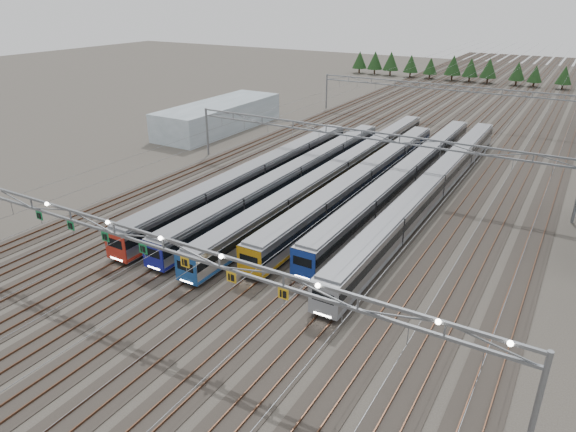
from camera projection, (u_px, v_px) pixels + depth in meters
The scene contains 13 objects.
ground at pixel (172, 320), 43.81m from camera, with size 400.00×400.00×0.00m, color #47423A.
track_bed at pixel (460, 103), 122.07m from camera, with size 54.00×260.00×5.42m.
train_a at pixel (256, 175), 71.76m from camera, with size 2.90×51.27×3.78m.
train_b at pixel (293, 177), 71.59m from camera, with size 2.70×54.75×3.51m.
train_c at pixel (340, 171), 74.05m from camera, with size 2.62×66.97×3.40m.
train_d at pixel (362, 181), 69.92m from camera, with size 2.80×54.24×3.64m.
train_e at pixel (406, 176), 72.11m from camera, with size 2.73×60.36×3.55m.
train_f at pixel (434, 186), 68.25m from camera, with size 2.80×65.04×3.65m.
gantry_near at pixel (162, 246), 40.89m from camera, with size 56.36×0.61×8.08m.
gantry_mid at pixel (361, 140), 72.79m from camera, with size 56.36×0.36×8.00m.
gantry_far at pixel (445, 92), 108.28m from camera, with size 56.36×0.36×8.00m.
west_shed at pixel (219, 116), 103.66m from camera, with size 10.00×30.00×5.32m, color #91A6AE.
treeline at pixel (515, 71), 152.05m from camera, with size 106.40×5.60×7.02m.
Camera 1 is at (27.18, -26.41, 25.71)m, focal length 32.00 mm.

